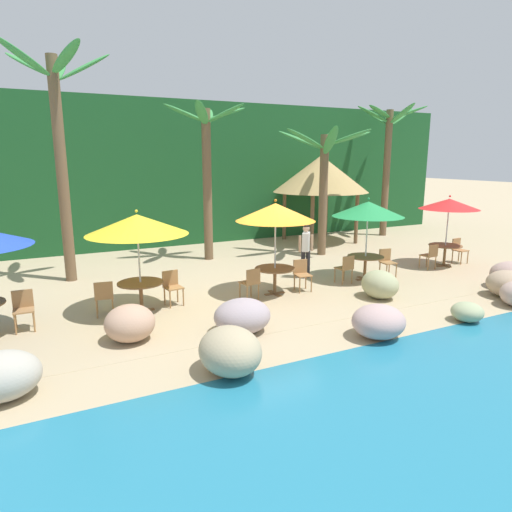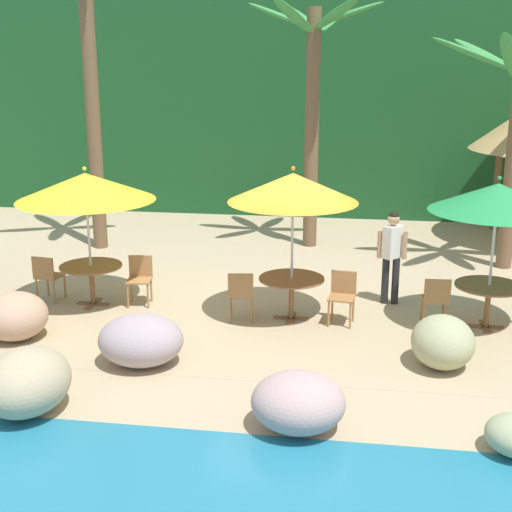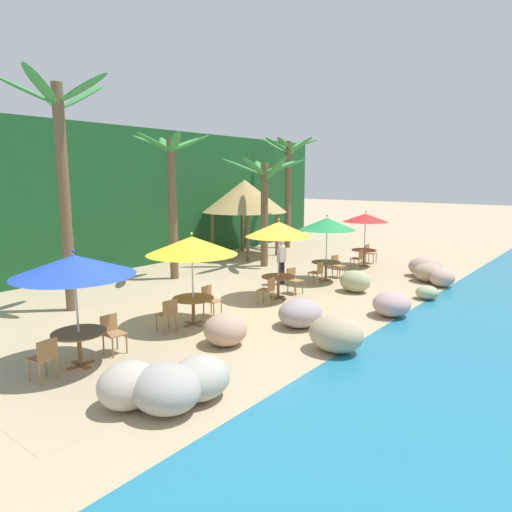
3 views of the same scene
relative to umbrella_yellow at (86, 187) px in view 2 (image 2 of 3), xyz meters
name	(u,v)px [view 2 (image 2 of 3)]	position (x,y,z in m)	size (l,w,h in m)	color
ground_plane	(283,316)	(3.45, -0.05, -2.15)	(120.00, 120.00, 0.00)	tan
terrace_deck	(283,316)	(3.45, -0.05, -2.14)	(18.00, 5.20, 0.01)	tan
foliage_backdrop	(321,104)	(3.45, 8.95, 0.85)	(28.00, 2.40, 6.00)	#194C23
rock_seawall	(186,361)	(2.46, -2.94, -1.77)	(14.84, 3.37, 0.82)	#B1A698
umbrella_yellow	(86,187)	(0.00, 0.00, 0.00)	(2.40, 2.40, 2.50)	silver
dining_table_yellow	(91,272)	(0.00, 0.00, -1.53)	(1.10, 1.10, 0.74)	brown
chair_yellow_seaward	(140,276)	(0.83, 0.20, -1.63)	(0.47, 0.48, 0.87)	#9E7042
chair_yellow_inland	(47,275)	(-0.85, 0.03, -1.63)	(0.47, 0.48, 0.87)	#9E7042
umbrella_orange	(293,188)	(3.60, -0.19, 0.12)	(2.13, 2.13, 2.62)	silver
dining_table_orange	(292,285)	(3.60, -0.19, -1.53)	(1.10, 1.10, 0.74)	brown
chair_orange_seaward	(343,293)	(4.46, -0.21, -1.63)	(0.47, 0.47, 0.87)	#9E7042
chair_orange_inland	(241,292)	(2.77, -0.41, -1.63)	(0.48, 0.48, 0.87)	#9E7042
umbrella_green	(498,198)	(6.81, -0.10, 0.03)	(2.14, 2.14, 2.52)	silver
dining_table_green	(489,292)	(6.81, -0.10, -1.53)	(1.10, 1.10, 0.74)	brown
chair_green_inland	(436,298)	(5.97, -0.24, -1.63)	(0.44, 0.45, 0.87)	#9E7042
palm_tree_nearest	(90,56)	(-1.29, 3.86, 2.17)	(3.10, 3.24, 6.70)	brown
palm_tree_second	(313,84)	(3.53, 4.75, 1.56)	(3.00, 2.75, 5.51)	brown
waiter_in_white	(392,251)	(5.27, 0.88, -1.16)	(0.52, 0.39, 1.70)	#232328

